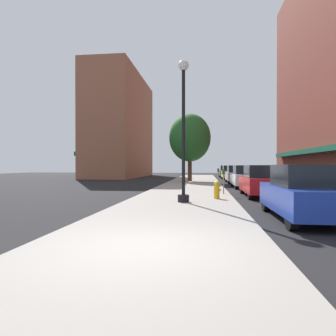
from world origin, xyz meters
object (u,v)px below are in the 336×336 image
at_px(car_red, 261,181).
at_px(car_yellow, 230,173).
at_px(parking_meter_far, 224,178).
at_px(car_white, 245,177).
at_px(fire_hydrant, 217,190).
at_px(car_green, 226,172).
at_px(car_blue, 304,193).
at_px(lamppost, 183,128).
at_px(tree_near, 190,138).
at_px(car_silver, 236,174).
at_px(parking_meter_near, 218,175).

xyz_separation_m(car_red, car_yellow, (0.00, 19.68, 0.00)).
relative_size(parking_meter_far, car_white, 0.30).
bearing_deg(car_red, fire_hydrant, -136.30).
bearing_deg(car_yellow, fire_hydrant, -94.09).
relative_size(car_red, car_green, 1.00).
bearing_deg(car_blue, parking_meter_far, 105.48).
distance_m(lamppost, tree_near, 17.14).
relative_size(car_silver, car_yellow, 1.00).
distance_m(parking_meter_far, car_silver, 12.62).
bearing_deg(car_yellow, tree_near, -122.45).
bearing_deg(parking_meter_near, car_blue, -81.54).
relative_size(fire_hydrant, parking_meter_near, 0.60).
relative_size(car_red, car_white, 1.00).
xyz_separation_m(car_red, car_green, (0.00, 25.91, 0.00)).
height_order(tree_near, car_red, tree_near).
distance_m(car_white, car_green, 19.58).
height_order(car_blue, car_white, same).
bearing_deg(parking_meter_near, parking_meter_far, -90.00).
relative_size(tree_near, car_green, 1.54).
height_order(parking_meter_far, car_red, car_red).
bearing_deg(car_yellow, car_silver, -87.84).
height_order(fire_hydrant, parking_meter_near, parking_meter_near).
bearing_deg(car_red, car_green, 89.94).
xyz_separation_m(lamppost, car_red, (3.84, 3.79, -2.39)).
height_order(fire_hydrant, car_white, car_white).
height_order(parking_meter_near, car_silver, car_silver).
relative_size(lamppost, parking_meter_far, 4.50).
relative_size(parking_meter_far, car_silver, 0.30).
height_order(parking_meter_near, car_white, car_white).
height_order(lamppost, tree_near, tree_near).
bearing_deg(fire_hydrant, car_green, 85.12).
distance_m(fire_hydrant, parking_meter_near, 8.62).
bearing_deg(tree_near, car_yellow, 55.39).
bearing_deg(car_green, parking_meter_near, -96.90).
bearing_deg(lamppost, car_silver, 76.76).
distance_m(lamppost, car_silver, 16.93).
xyz_separation_m(parking_meter_near, car_yellow, (1.95, 13.39, -0.14)).
relative_size(tree_near, car_yellow, 1.54).
bearing_deg(lamppost, car_green, 82.64).
distance_m(lamppost, car_green, 30.04).
relative_size(car_blue, car_red, 1.00).
bearing_deg(fire_hydrant, car_yellow, 83.75).
distance_m(fire_hydrant, car_yellow, 22.12).
relative_size(lamppost, tree_near, 0.89).
distance_m(fire_hydrant, car_white, 8.96).
bearing_deg(car_yellow, parking_meter_far, -93.52).
relative_size(parking_meter_near, car_blue, 0.30).
distance_m(tree_near, car_yellow, 8.54).
relative_size(lamppost, car_blue, 1.37).
xyz_separation_m(fire_hydrant, parking_meter_near, (0.46, 8.60, 0.43)).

